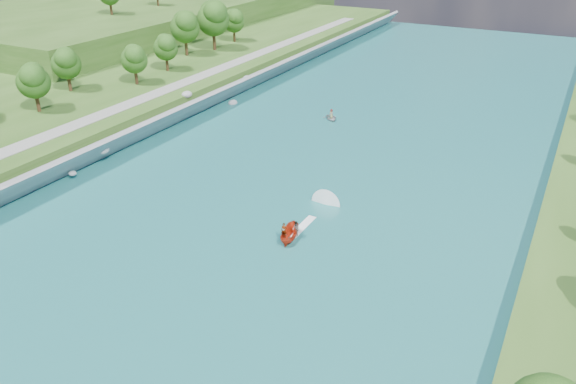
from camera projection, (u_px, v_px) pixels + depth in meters
The scene contains 7 objects.
ground at pixel (164, 294), 49.35m from camera, with size 260.00×260.00×0.00m, color #2D5119.
river_water at pixel (275, 201), 65.09m from camera, with size 55.00×240.00×0.10m, color #19595F.
ridge_west at pixel (149, 14), 157.02m from camera, with size 60.00×120.00×9.00m, color #2D5119.
riprap_bank at pixel (105, 149), 74.91m from camera, with size 4.58×236.00×4.51m.
riverside_path at pixel (69, 127), 77.24m from camera, with size 3.00×200.00×0.10m, color gray.
motorboat at pixel (298, 227), 58.55m from camera, with size 3.60×18.81×2.01m.
raft at pixel (331, 117), 90.40m from camera, with size 3.70×3.85×1.71m.
Camera 1 is at (28.58, -30.16, 30.18)m, focal length 35.00 mm.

